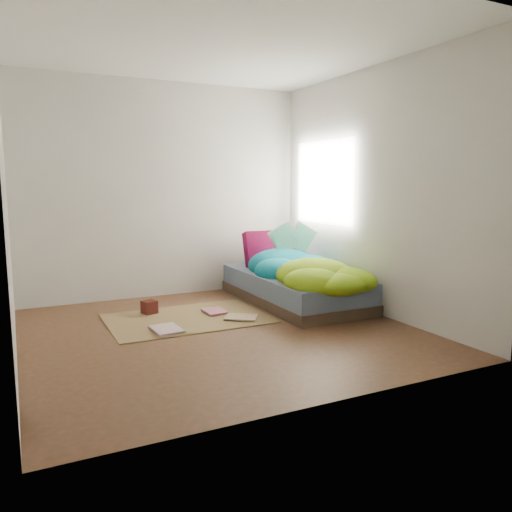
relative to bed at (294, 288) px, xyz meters
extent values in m
cube|color=#432E19|center=(-1.22, -0.72, -0.17)|extent=(3.50, 3.50, 0.00)
cube|color=#BCB8B3|center=(-1.22, 1.03, 1.13)|extent=(3.50, 0.04, 2.60)
cube|color=#BCB8B3|center=(-1.22, -2.47, 1.13)|extent=(3.50, 0.04, 2.60)
cube|color=#BCB8B3|center=(-2.97, -0.72, 1.13)|extent=(0.04, 3.50, 2.60)
cube|color=#BCB8B3|center=(0.53, -0.72, 1.13)|extent=(0.04, 3.50, 2.60)
cube|color=white|center=(-1.22, -0.72, 2.43)|extent=(3.50, 3.50, 0.04)
cube|color=white|center=(0.52, 0.18, 1.23)|extent=(0.01, 1.00, 1.20)
cube|color=#382C1E|center=(0.00, 0.00, -0.11)|extent=(1.00, 2.00, 0.12)
cube|color=slate|center=(0.00, 0.00, 0.06)|extent=(0.98, 1.96, 0.22)
cube|color=brown|center=(-1.37, -0.17, -0.16)|extent=(1.60, 1.10, 0.01)
cube|color=beige|center=(0.13, 0.76, 0.24)|extent=(0.64, 0.46, 0.13)
cube|color=#54051F|center=(-0.10, 0.63, 0.39)|extent=(0.45, 0.16, 0.45)
cube|color=#38100C|center=(-1.68, 0.18, -0.09)|extent=(0.17, 0.17, 0.14)
imported|color=beige|center=(-1.82, -0.53, -0.14)|extent=(0.27, 0.36, 0.03)
imported|color=pink|center=(-1.15, -0.09, -0.14)|extent=(0.22, 0.29, 0.03)
imported|color=tan|center=(-0.95, -0.54, -0.14)|extent=(0.40, 0.38, 0.02)
camera|label=1|loc=(-2.94, -4.97, 1.22)|focal=35.00mm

